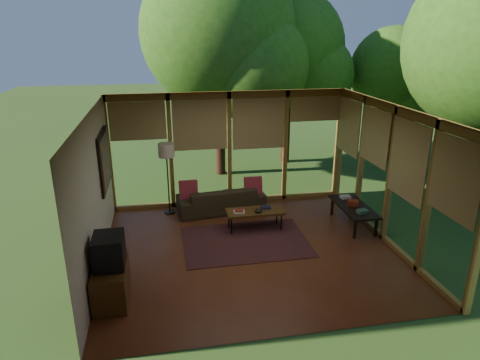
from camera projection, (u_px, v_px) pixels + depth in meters
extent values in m
plane|color=brown|center=(251.00, 250.00, 8.24)|extent=(5.50, 5.50, 0.00)
plane|color=silver|center=(252.00, 111.00, 7.34)|extent=(5.50, 5.50, 0.00)
cube|color=silver|center=(95.00, 195.00, 7.31)|extent=(0.04, 5.00, 2.70)
cube|color=silver|center=(292.00, 250.00, 5.47)|extent=(5.50, 0.04, 2.70)
cube|color=olive|center=(229.00, 149.00, 10.11)|extent=(5.50, 0.12, 2.70)
cube|color=olive|center=(390.00, 175.00, 8.27)|extent=(0.12, 5.00, 2.70)
plane|color=#2F531F|center=(405.00, 137.00, 17.05)|extent=(40.00, 40.00, 0.00)
cylinder|color=#351E13|center=(219.00, 86.00, 11.88)|extent=(0.28, 0.28, 5.07)
sphere|color=#205012|center=(218.00, 33.00, 11.41)|extent=(4.17, 4.17, 4.17)
cylinder|color=#351E13|center=(286.00, 90.00, 13.14)|extent=(0.28, 0.28, 4.54)
sphere|color=#205012|center=(288.00, 47.00, 12.72)|extent=(3.35, 3.35, 3.35)
cylinder|color=#351E13|center=(389.00, 103.00, 13.40)|extent=(0.28, 0.28, 3.66)
sphere|color=#205012|center=(393.00, 70.00, 13.06)|extent=(2.62, 2.62, 2.62)
cube|color=maroon|center=(246.00, 241.00, 8.57)|extent=(2.48, 1.75, 0.01)
imported|color=#342C1A|center=(221.00, 199.00, 9.95)|extent=(2.07, 1.01, 0.58)
cube|color=maroon|center=(188.00, 190.00, 9.67)|extent=(0.42, 0.22, 0.44)
cube|color=maroon|center=(253.00, 186.00, 9.93)|extent=(0.41, 0.22, 0.43)
cube|color=beige|center=(239.00, 212.00, 8.87)|extent=(0.24, 0.19, 0.03)
cube|color=maroon|center=(239.00, 211.00, 8.86)|extent=(0.20, 0.16, 0.03)
cube|color=black|center=(266.00, 207.00, 9.09)|extent=(0.22, 0.18, 0.03)
ellipsoid|color=black|center=(258.00, 211.00, 8.89)|extent=(0.16, 0.16, 0.07)
cube|color=#513416|center=(111.00, 282.00, 6.65)|extent=(0.50, 1.00, 0.60)
cube|color=black|center=(109.00, 251.00, 6.47)|extent=(0.45, 0.55, 0.50)
cube|color=#365E4D|center=(362.00, 211.00, 8.77)|extent=(0.22, 0.17, 0.07)
cube|color=maroon|center=(353.00, 203.00, 9.18)|extent=(0.27, 0.23, 0.10)
cube|color=beige|center=(345.00, 197.00, 9.56)|extent=(0.22, 0.16, 0.06)
cylinder|color=black|center=(170.00, 212.00, 9.94)|extent=(0.26, 0.26, 0.03)
cylinder|color=black|center=(168.00, 180.00, 9.68)|extent=(0.03, 0.03, 1.52)
cylinder|color=beige|center=(166.00, 150.00, 9.44)|extent=(0.36, 0.36, 0.30)
cube|color=#513416|center=(255.00, 212.00, 8.99)|extent=(1.20, 0.50, 0.05)
cylinder|color=black|center=(232.00, 226.00, 8.80)|extent=(0.03, 0.03, 0.38)
cylinder|color=black|center=(281.00, 222.00, 8.99)|extent=(0.03, 0.03, 0.38)
cylinder|color=black|center=(229.00, 219.00, 9.14)|extent=(0.03, 0.03, 0.38)
cylinder|color=black|center=(277.00, 215.00, 9.32)|extent=(0.03, 0.03, 0.38)
cube|color=black|center=(354.00, 207.00, 9.16)|extent=(0.60, 1.40, 0.05)
cube|color=black|center=(355.00, 229.00, 8.64)|extent=(0.05, 0.05, 0.40)
cube|color=black|center=(376.00, 228.00, 8.72)|extent=(0.05, 0.05, 0.40)
cube|color=black|center=(332.00, 207.00, 9.75)|extent=(0.05, 0.05, 0.40)
cube|color=black|center=(351.00, 205.00, 9.83)|extent=(0.05, 0.05, 0.40)
cube|color=black|center=(104.00, 160.00, 8.55)|extent=(0.05, 1.35, 1.15)
cube|color=#185F6E|center=(106.00, 160.00, 8.55)|extent=(0.02, 1.20, 1.00)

